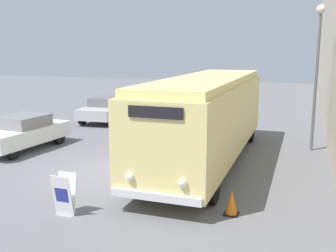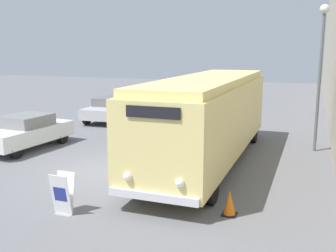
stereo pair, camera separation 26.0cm
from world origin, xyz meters
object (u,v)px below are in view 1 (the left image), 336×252
(sign_board, at_px, (64,195))
(parked_car_distant, at_px, (171,89))
(parked_car_far, at_px, (148,96))
(traffic_cone, at_px, (232,202))
(parked_car_mid, at_px, (107,109))
(parked_car_near, at_px, (22,132))
(vintage_bus, at_px, (207,115))
(streetlamp, at_px, (318,57))

(sign_board, bearing_deg, parked_car_distant, 102.35)
(parked_car_far, xyz_separation_m, traffic_cone, (9.07, -16.84, -0.46))
(parked_car_mid, bearing_deg, sign_board, -69.69)
(parked_car_mid, xyz_separation_m, traffic_cone, (9.19, -10.75, -0.40))
(sign_board, xyz_separation_m, parked_car_far, (-5.12, 18.25, 0.26))
(parked_car_mid, bearing_deg, parked_car_near, -95.18)
(vintage_bus, distance_m, sign_board, 6.34)
(parked_car_mid, distance_m, traffic_cone, 14.15)
(sign_board, xyz_separation_m, traffic_cone, (3.96, 1.41, -0.20))
(streetlamp, bearing_deg, traffic_cone, -104.63)
(sign_board, bearing_deg, vintage_bus, 68.90)
(vintage_bus, height_order, traffic_cone, vintage_bus)
(parked_car_far, bearing_deg, parked_car_mid, -94.83)
(vintage_bus, xyz_separation_m, parked_car_distant, (-7.40, 17.78, -1.01))
(parked_car_near, bearing_deg, traffic_cone, -17.55)
(vintage_bus, relative_size, sign_board, 9.85)
(streetlamp, height_order, traffic_cone, streetlamp)
(vintage_bus, bearing_deg, parked_car_far, 120.58)
(parked_car_mid, bearing_deg, streetlamp, -19.06)
(parked_car_distant, relative_size, traffic_cone, 6.96)
(vintage_bus, distance_m, streetlamp, 5.26)
(vintage_bus, xyz_separation_m, traffic_cone, (1.72, -4.39, -1.45))
(parked_car_distant, xyz_separation_m, traffic_cone, (9.12, -22.18, -0.44))
(sign_board, xyz_separation_m, parked_car_mid, (-5.24, 12.16, 0.20))
(parked_car_distant, bearing_deg, parked_car_far, -88.90)
(traffic_cone, bearing_deg, parked_car_far, 118.32)
(sign_board, relative_size, parked_car_near, 0.25)
(parked_car_mid, relative_size, parked_car_distant, 0.93)
(streetlamp, bearing_deg, parked_car_distant, 127.14)
(parked_car_far, bearing_deg, vintage_bus, -63.12)
(streetlamp, relative_size, parked_car_far, 1.39)
(sign_board, bearing_deg, parked_car_near, 136.80)
(sign_board, height_order, parked_car_far, parked_car_far)
(sign_board, distance_m, parked_car_near, 7.55)
(vintage_bus, xyz_separation_m, sign_board, (-2.24, -5.80, -1.25))
(parked_car_near, height_order, traffic_cone, parked_car_near)
(parked_car_mid, bearing_deg, vintage_bus, -43.38)
(vintage_bus, height_order, parked_car_mid, vintage_bus)
(parked_car_near, bearing_deg, parked_car_mid, 91.94)
(sign_board, relative_size, streetlamp, 0.19)
(parked_car_distant, bearing_deg, streetlamp, -52.27)
(traffic_cone, bearing_deg, streetlamp, 75.37)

